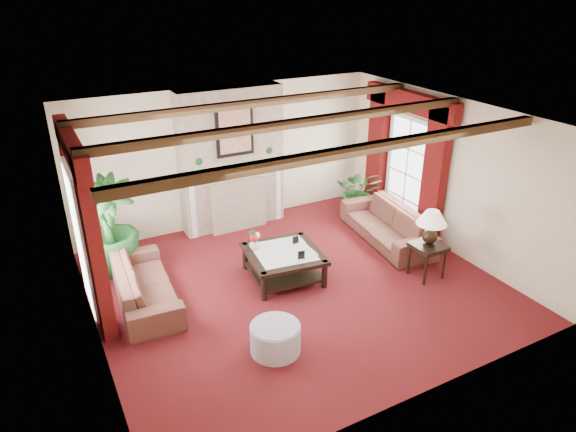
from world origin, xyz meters
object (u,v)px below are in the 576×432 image
potted_palm (112,246)px  side_table (427,260)px  sofa_right (387,219)px  ottoman (275,338)px  sofa_left (144,278)px  coffee_table (284,265)px

potted_palm → side_table: bearing=-30.1°
sofa_right → ottoman: (-3.26, -1.86, -0.23)m
sofa_right → side_table: 1.37m
sofa_left → sofa_right: size_ratio=0.92×
sofa_left → sofa_right: sofa_right is taller
coffee_table → potted_palm: bearing=154.4°
coffee_table → ottoman: bearing=-113.8°
ottoman → side_table: bearing=9.6°
coffee_table → side_table: 2.33m
sofa_left → coffee_table: (2.15, -0.38, -0.16)m
sofa_left → coffee_table: 2.19m
sofa_left → potted_palm: 1.17m
coffee_table → ottoman: (-0.94, -1.56, -0.04)m
side_table → potted_palm: bearing=149.9°
side_table → ottoman: size_ratio=0.87×
coffee_table → side_table: (2.08, -1.05, 0.05)m
sofa_left → potted_palm: bearing=15.0°
sofa_left → coffee_table: size_ratio=1.79×
potted_palm → sofa_left: bearing=-78.7°
sofa_left → potted_palm: size_ratio=1.23×
sofa_left → ottoman: 2.30m
potted_palm → coffee_table: potted_palm is taller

